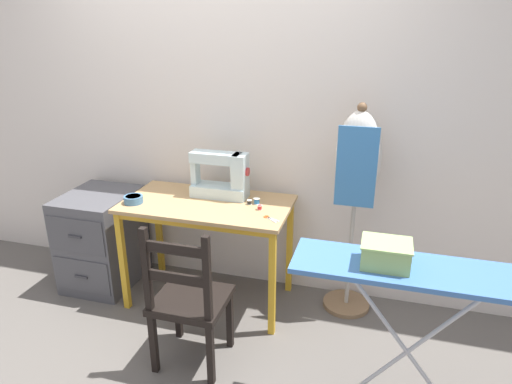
% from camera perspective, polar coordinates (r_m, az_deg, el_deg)
% --- Properties ---
extents(ground_plane, '(14.00, 14.00, 0.00)m').
position_cam_1_polar(ground_plane, '(3.17, -7.70, -15.87)').
color(ground_plane, '#5B5651').
extents(wall_back, '(10.00, 0.05, 2.55)m').
position_cam_1_polar(wall_back, '(3.23, -4.11, 9.83)').
color(wall_back, silver).
rests_on(wall_back, ground_plane).
extents(sewing_table, '(1.11, 0.60, 0.75)m').
position_cam_1_polar(sewing_table, '(3.07, -6.20, -2.94)').
color(sewing_table, tan).
rests_on(sewing_table, ground_plane).
extents(sewing_machine, '(0.40, 0.16, 0.33)m').
position_cam_1_polar(sewing_machine, '(3.09, -4.17, 1.93)').
color(sewing_machine, silver).
rests_on(sewing_machine, sewing_table).
extents(fabric_bowl, '(0.12, 0.12, 0.05)m').
position_cam_1_polar(fabric_bowl, '(3.12, -15.07, -0.87)').
color(fabric_bowl, teal).
rests_on(fabric_bowl, sewing_table).
extents(scissors, '(0.11, 0.09, 0.01)m').
position_cam_1_polar(scissors, '(2.79, 1.62, -3.27)').
color(scissors, silver).
rests_on(scissors, sewing_table).
extents(thread_spool_near_machine, '(0.03, 0.03, 0.03)m').
position_cam_1_polar(thread_spool_near_machine, '(2.99, -0.84, -1.29)').
color(thread_spool_near_machine, black).
rests_on(thread_spool_near_machine, sewing_table).
extents(thread_spool_mid_table, '(0.04, 0.04, 0.04)m').
position_cam_1_polar(thread_spool_mid_table, '(3.00, 0.09, -1.13)').
color(thread_spool_mid_table, '#2875C1').
rests_on(thread_spool_mid_table, sewing_table).
extents(thread_spool_far_edge, '(0.03, 0.03, 0.03)m').
position_cam_1_polar(thread_spool_far_edge, '(2.91, 0.46, -1.94)').
color(thread_spool_far_edge, red).
rests_on(thread_spool_far_edge, sewing_table).
extents(wooden_chair, '(0.40, 0.38, 0.90)m').
position_cam_1_polar(wooden_chair, '(2.64, -8.39, -13.32)').
color(wooden_chair, black).
rests_on(wooden_chair, ground_plane).
extents(filing_cabinet, '(0.47, 0.58, 0.71)m').
position_cam_1_polar(filing_cabinet, '(3.60, -18.68, -5.59)').
color(filing_cabinet, '#4C4C51').
rests_on(filing_cabinet, ground_plane).
extents(dress_form, '(0.32, 0.32, 1.42)m').
position_cam_1_polar(dress_form, '(2.93, 12.49, 2.45)').
color(dress_form, '#846647').
rests_on(dress_form, ground_plane).
extents(ironing_board, '(1.10, 0.31, 0.88)m').
position_cam_1_polar(ironing_board, '(2.15, 19.54, -10.22)').
color(ironing_board, '#3D6BAD').
rests_on(ironing_board, ground_plane).
extents(storage_box, '(0.22, 0.17, 0.11)m').
position_cam_1_polar(storage_box, '(2.08, 15.92, -7.44)').
color(storage_box, '#8EB266').
rests_on(storage_box, ironing_board).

